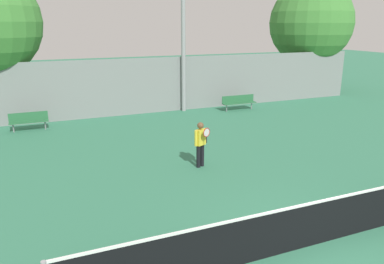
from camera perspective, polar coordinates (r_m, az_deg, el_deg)
name	(u,v)px	position (r m, az deg, el deg)	size (l,w,h in m)	color
ground_plane	(312,245)	(9.17, 17.87, -16.06)	(100.00, 100.00, 0.00)	#337556
tennis_net	(315,223)	(8.89, 18.18, -13.05)	(11.16, 0.09, 1.08)	#99999E
tennis_player	(201,142)	(12.74, 1.31, -1.53)	(0.51, 0.49, 1.59)	black
bench_courtside_near	(239,101)	(21.58, 7.12, 4.69)	(2.03, 0.40, 0.84)	#28663D
bench_courtside_far	(29,120)	(18.83, -23.62, 1.74)	(1.70, 0.40, 0.84)	#28663D
back_fence	(143,86)	(20.60, -7.44, 6.94)	(27.89, 0.06, 3.02)	gray
tree_green_broad	(311,23)	(27.78, 17.67, 15.53)	(5.60, 5.60, 7.61)	brown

